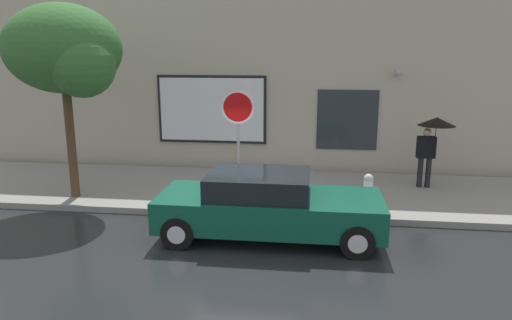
{
  "coord_description": "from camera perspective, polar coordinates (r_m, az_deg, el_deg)",
  "views": [
    {
      "loc": [
        1.48,
        -8.9,
        3.72
      ],
      "look_at": [
        0.12,
        1.8,
        1.2
      ],
      "focal_mm": 32.84,
      "sensor_mm": 36.0,
      "label": 1
    }
  ],
  "objects": [
    {
      "name": "sidewalk",
      "position": [
        12.53,
        0.14,
        -3.76
      ],
      "size": [
        20.0,
        4.0,
        0.15
      ],
      "primitive_type": "cube",
      "color": "gray",
      "rests_on": "ground"
    },
    {
      "name": "ground_plane",
      "position": [
        9.76,
        -2.07,
        -9.26
      ],
      "size": [
        60.0,
        60.0,
        0.0
      ],
      "primitive_type": "plane",
      "color": "black"
    },
    {
      "name": "fire_hydrant",
      "position": [
        11.33,
        13.48,
        -3.6
      ],
      "size": [
        0.3,
        0.44,
        0.77
      ],
      "color": "white",
      "rests_on": "sidewalk"
    },
    {
      "name": "building_facade",
      "position": [
        14.48,
        1.35,
        12.19
      ],
      "size": [
        20.0,
        0.67,
        7.0
      ],
      "color": "#B2A893",
      "rests_on": "ground"
    },
    {
      "name": "street_tree",
      "position": [
        12.03,
        -22.09,
        12.05
      ],
      "size": [
        2.79,
        2.37,
        4.67
      ],
      "color": "#4C3823",
      "rests_on": "sidewalk"
    },
    {
      "name": "parked_car",
      "position": [
        9.49,
        1.4,
        -5.59
      ],
      "size": [
        4.48,
        1.84,
        1.35
      ],
      "color": "#0F4C38",
      "rests_on": "ground"
    },
    {
      "name": "stop_sign",
      "position": [
        10.76,
        -2.21,
        4.27
      ],
      "size": [
        0.76,
        0.1,
        2.7
      ],
      "color": "gray",
      "rests_on": "sidewalk"
    },
    {
      "name": "pedestrian_with_umbrella",
      "position": [
        13.1,
        20.76,
        3.17
      ],
      "size": [
        0.96,
        0.96,
        1.89
      ],
      "color": "black",
      "rests_on": "sidewalk"
    }
  ]
}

